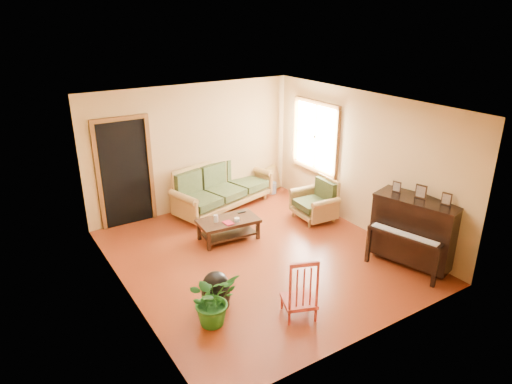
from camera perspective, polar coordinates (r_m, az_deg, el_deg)
floor at (r=7.90m, az=0.46°, el=-7.96°), size 5.00×5.00×0.00m
doorway at (r=9.03m, az=-16.04°, el=2.18°), size 1.08×0.16×2.05m
window at (r=9.54m, az=7.46°, el=6.88°), size 0.12×1.36×1.46m
sofa at (r=9.59m, az=-4.05°, el=0.70°), size 2.43×1.51×0.97m
coffee_table at (r=8.37m, az=-3.47°, el=-4.68°), size 1.13×0.68×0.40m
armchair at (r=9.13m, az=7.25°, el=-0.96°), size 0.86×0.90×0.84m
piano at (r=7.84m, az=19.16°, el=-4.74°), size 1.09×1.47×1.16m
footstool at (r=6.64m, az=-5.03°, el=-12.46°), size 0.43×0.43×0.39m
red_chair at (r=6.29m, az=5.45°, el=-11.64°), size 0.57×0.59×0.92m
leaning_frame at (r=10.60m, az=2.16°, el=1.80°), size 0.46×0.27×0.61m
ceramic_crock at (r=10.48m, az=2.02°, el=0.53°), size 0.23×0.23×0.25m
potted_plant at (r=6.21m, az=-5.46°, el=-13.21°), size 0.77×0.70×0.74m
book at (r=8.10m, az=-3.94°, el=-4.01°), size 0.15×0.20×0.02m
candle at (r=8.18m, az=-5.04°, el=-3.31°), size 0.09×0.09×0.13m
glass_jar at (r=8.20m, az=-2.40°, el=-3.47°), size 0.12×0.12×0.06m
remote at (r=8.55m, az=-1.83°, el=-2.53°), size 0.16×0.06×0.02m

